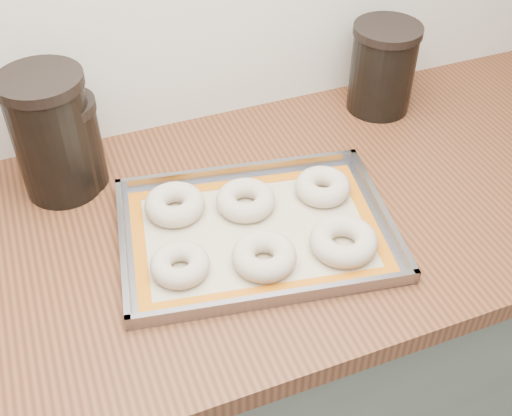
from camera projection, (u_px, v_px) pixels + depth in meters
name	position (u px, v px, depth m)	size (l,w,h in m)	color
cabinet	(238.00, 371.00, 1.45)	(3.00, 0.65, 0.86)	slate
countertop	(233.00, 227.00, 1.15)	(3.06, 0.68, 0.04)	brown
baking_tray	(256.00, 231.00, 1.10)	(0.51, 0.40, 0.03)	gray
baking_mat	(256.00, 232.00, 1.10)	(0.46, 0.36, 0.00)	#C6B793
bagel_front_left	(180.00, 265.00, 1.02)	(0.10, 0.10, 0.03)	beige
bagel_front_mid	(264.00, 256.00, 1.03)	(0.11, 0.11, 0.04)	beige
bagel_front_right	(344.00, 241.00, 1.06)	(0.11, 0.11, 0.04)	beige
bagel_back_left	(175.00, 204.00, 1.13)	(0.11, 0.11, 0.04)	beige
bagel_back_mid	(246.00, 200.00, 1.14)	(0.11, 0.11, 0.04)	beige
bagel_back_right	(323.00, 187.00, 1.16)	(0.10, 0.10, 0.04)	beige
canister_left	(53.00, 135.00, 1.12)	(0.15, 0.15, 0.23)	black
canister_mid	(71.00, 143.00, 1.15)	(0.11, 0.11, 0.18)	black
canister_right	(383.00, 68.00, 1.34)	(0.14, 0.14, 0.19)	black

